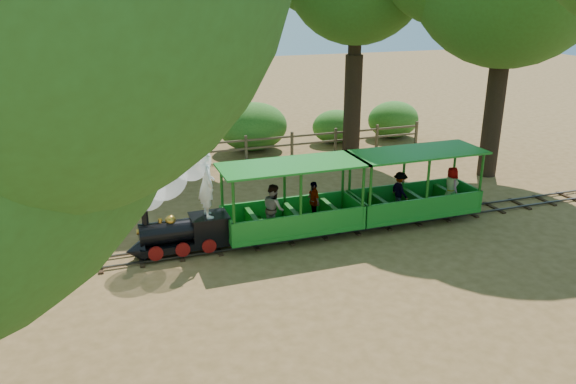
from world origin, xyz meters
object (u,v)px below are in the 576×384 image
object	(u,v)px
carriage_front	(291,210)
fence	(222,148)
locomotive	(174,192)
carriage_rear	(416,194)

from	to	relation	value
carriage_front	fence	size ratio (longest dim) A/B	0.22
locomotive	fence	bearing A→B (deg)	69.07
locomotive	fence	xyz separation A→B (m)	(3.04, 7.94, -1.16)
fence	carriage_rear	bearing A→B (deg)	-63.03
locomotive	carriage_rear	xyz separation A→B (m)	(7.11, -0.06, -0.91)
carriage_rear	fence	distance (m)	8.98
carriage_front	locomotive	bearing A→B (deg)	178.23
carriage_front	carriage_rear	bearing A→B (deg)	0.47
fence	carriage_front	bearing A→B (deg)	-89.31
locomotive	carriage_front	xyz separation A→B (m)	(3.13, -0.10, -0.89)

